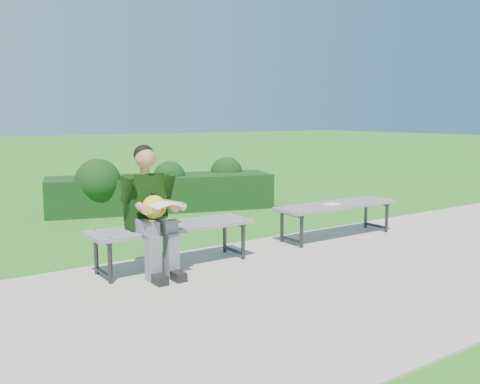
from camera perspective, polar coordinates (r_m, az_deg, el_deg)
The scene contains 7 objects.
ground at distance 6.67m, azimuth -3.03°, elevation -5.97°, with size 80.00×80.00×0.00m.
walkway at distance 5.31m, azimuth 7.08°, elevation -9.61°, with size 30.00×3.50×0.02m.
hedge at distance 9.36m, azimuth -8.63°, elevation 0.34°, with size 3.95×2.03×0.94m.
bench_left at distance 5.75m, azimuth -7.16°, elevation -4.07°, with size 1.80×0.50×0.46m.
bench_right at distance 7.21m, azimuth 10.28°, elevation -1.65°, with size 1.80×0.50×0.46m.
seated_boy at distance 5.48m, azimuth -9.54°, elevation -1.53°, with size 0.56×0.76×1.31m.
paper_sheet at distance 7.13m, azimuth 9.73°, elevation -1.28°, with size 0.25×0.21×0.01m.
Camera 1 is at (-3.39, -5.51, 1.62)m, focal length 40.00 mm.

